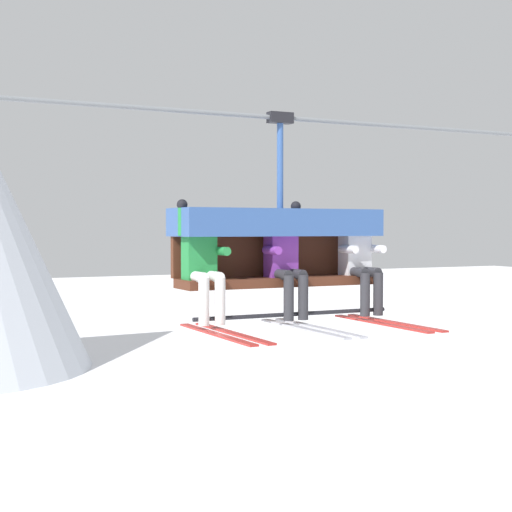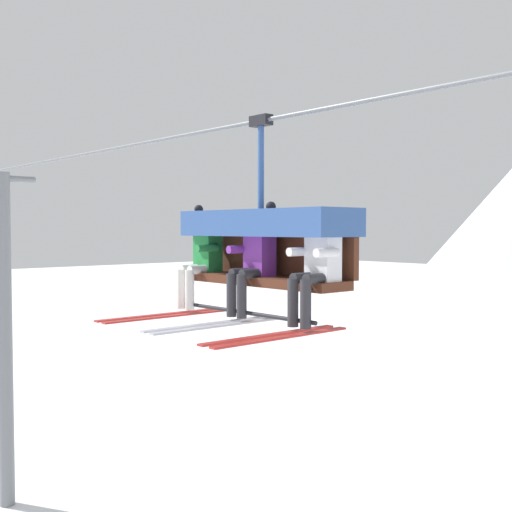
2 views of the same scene
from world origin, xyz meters
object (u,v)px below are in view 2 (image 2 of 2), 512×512
at_px(skier_white, 314,266).
at_px(skier_purple, 252,260).
at_px(chairlift_chair, 266,236).
at_px(skier_green, 200,257).
at_px(lift_tower_near, 4,331).

bearing_deg(skier_white, skier_purple, 179.59).
distance_m(chairlift_chair, skier_green, 1.03).
distance_m(lift_tower_near, skier_green, 9.55).
bearing_deg(skier_green, skier_white, -0.20).
xyz_separation_m(lift_tower_near, skier_white, (11.20, -0.93, 2.11)).
bearing_deg(chairlift_chair, skier_white, -12.87).
bearing_deg(skier_purple, skier_green, 180.00).
height_order(lift_tower_near, skier_white, lift_tower_near).
bearing_deg(skier_purple, skier_white, -0.41).
height_order(lift_tower_near, skier_purple, lift_tower_near).
distance_m(skier_purple, skier_white, 0.97).
distance_m(lift_tower_near, skier_purple, 10.49).
relative_size(chairlift_chair, skier_white, 1.39).
relative_size(lift_tower_near, skier_green, 4.86).
height_order(skier_green, skier_white, skier_green).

